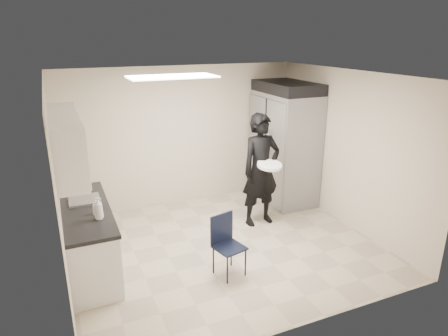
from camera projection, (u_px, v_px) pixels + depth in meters
name	position (u px, v px, depth m)	size (l,w,h in m)	color
floor	(224.00, 246.00, 6.21)	(4.50, 4.50, 0.00)	#B5A78E
ceiling	(224.00, 75.00, 5.38)	(4.50, 4.50, 0.00)	white
back_wall	(182.00, 136.00, 7.53)	(4.50, 4.50, 0.00)	beige
left_wall	(57.00, 189.00, 4.95)	(4.00, 4.00, 0.00)	beige
right_wall	(347.00, 150.00, 6.64)	(4.00, 4.00, 0.00)	beige
ceiling_panel	(172.00, 77.00, 5.51)	(1.20, 0.60, 0.02)	white
lower_counter	(89.00, 240.00, 5.51)	(0.60, 1.90, 0.86)	silver
countertop	(85.00, 210.00, 5.37)	(0.64, 1.95, 0.05)	black
sink	(85.00, 204.00, 5.60)	(0.42, 0.40, 0.14)	gray
faucet	(68.00, 196.00, 5.47)	(0.02, 0.02, 0.24)	silver
upper_cabinets	(66.00, 143.00, 5.02)	(0.35, 1.80, 0.75)	silver
towel_dispenser	(59.00, 139.00, 6.06)	(0.22, 0.30, 0.35)	black
notice_sticker_left	(58.00, 193.00, 5.06)	(0.00, 0.12, 0.07)	yellow
notice_sticker_right	(58.00, 190.00, 5.25)	(0.00, 0.12, 0.07)	yellow
commercial_fridge	(284.00, 148.00, 7.67)	(0.80, 1.35, 2.10)	gray
fridge_compressor	(287.00, 87.00, 7.31)	(0.80, 1.35, 0.20)	black
folding_chair	(229.00, 248.00, 5.35)	(0.37, 0.37, 0.82)	black
man_tuxedo	(261.00, 170.00, 6.69)	(0.71, 0.47, 1.92)	black
bucket_lid	(270.00, 165.00, 6.43)	(0.40, 0.40, 0.05)	white
soap_bottle_a	(98.00, 208.00, 5.00)	(0.11, 0.11, 0.29)	silver
soap_bottle_b	(97.00, 207.00, 5.16)	(0.09, 0.09, 0.19)	silver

